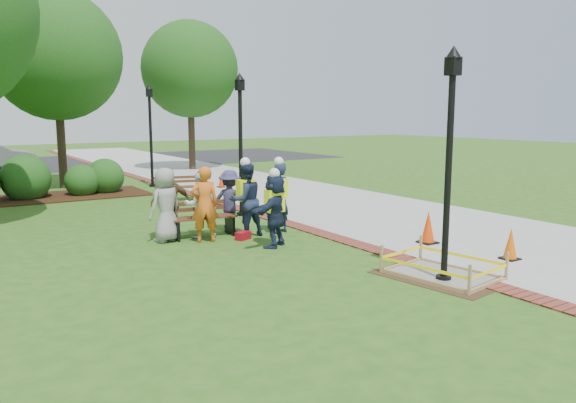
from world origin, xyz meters
TOP-DOWN VIEW (x-y plane):
  - ground at (0.00, 0.00)m, footprint 100.00×100.00m
  - sidewalk at (5.00, 10.00)m, footprint 6.00×60.00m
  - brick_edging at (1.75, 10.00)m, footprint 0.50×60.00m
  - mulch_bed at (-3.00, 12.00)m, footprint 7.00×3.00m
  - parking_lot at (0.00, 27.00)m, footprint 36.00×12.00m
  - wet_concrete_pad at (1.44, -2.79)m, footprint 2.05×2.54m
  - bench_near at (-0.96, 2.86)m, footprint 1.69×0.71m
  - bench_far at (0.71, 8.80)m, footprint 1.67×0.89m
  - cone_front at (3.58, -2.73)m, footprint 0.36×0.36m
  - cone_back at (3.23, -0.73)m, footprint 0.41×0.41m
  - cone_far at (3.56, 11.11)m, footprint 0.34×0.34m
  - toolbox at (-0.27, 2.05)m, footprint 0.45×0.36m
  - lamp_near at (1.25, -3.00)m, footprint 0.28×0.28m
  - lamp_mid at (1.25, 5.00)m, footprint 0.28×0.28m
  - lamp_far at (1.25, 13.00)m, footprint 0.28×0.28m
  - tree_back at (-1.99, 14.60)m, footprint 5.20×5.20m
  - tree_right at (5.58, 18.90)m, footprint 5.16×5.16m
  - shrub_b at (-3.75, 12.10)m, footprint 1.74×1.74m
  - shrub_c at (-1.85, 11.95)m, footprint 1.27×1.27m
  - shrub_d at (-0.92, 12.21)m, footprint 1.45×1.45m
  - shrub_e at (-3.34, 12.93)m, footprint 0.92×0.92m
  - casual_person_a at (-1.92, 2.88)m, footprint 0.67×0.55m
  - casual_person_b at (-1.16, 2.33)m, footprint 0.67×0.52m
  - casual_person_c at (-1.05, 2.83)m, footprint 0.60×0.46m
  - casual_person_d at (-1.62, 3.31)m, footprint 0.63×0.51m
  - casual_person_e at (-0.11, 3.05)m, footprint 0.60×0.60m
  - hivis_worker_a at (0.01, 1.02)m, footprint 0.64×0.59m
  - hivis_worker_b at (0.89, 2.26)m, footprint 0.66×0.50m
  - hivis_worker_c at (-0.03, 2.34)m, footprint 0.62×0.43m

SIDE VIEW (x-z plane):
  - ground at x=0.00m, z-range 0.00..0.00m
  - shrub_b at x=-3.75m, z-range -0.87..0.87m
  - shrub_c at x=-1.85m, z-range -0.64..0.64m
  - shrub_d at x=-0.92m, z-range -0.72..0.72m
  - shrub_e at x=-3.34m, z-range -0.46..0.46m
  - parking_lot at x=0.00m, z-range 0.00..0.01m
  - sidewalk at x=5.00m, z-range 0.00..0.02m
  - brick_edging at x=1.75m, z-range 0.00..0.03m
  - mulch_bed at x=-3.00m, z-range -0.01..0.04m
  - toolbox at x=-0.27m, z-range 0.00..0.20m
  - wet_concrete_pad at x=1.44m, z-range -0.04..0.51m
  - bench_far at x=0.71m, z-range -0.16..0.70m
  - bench_near at x=-0.96m, z-range -0.16..0.73m
  - cone_far at x=3.56m, z-range -0.01..0.65m
  - cone_front at x=3.58m, z-range -0.01..0.69m
  - cone_back at x=3.23m, z-range -0.01..0.79m
  - casual_person_e at x=-0.11m, z-range 0.00..1.62m
  - casual_person_c at x=-1.05m, z-range 0.00..1.66m
  - casual_person_d at x=-1.62m, z-range 0.00..1.71m
  - casual_person_a at x=-1.92m, z-range 0.00..1.80m
  - hivis_worker_a at x=0.01m, z-range -0.01..1.84m
  - casual_person_b at x=-1.16m, z-range 0.00..1.84m
  - hivis_worker_b at x=0.89m, z-range -0.01..1.97m
  - hivis_worker_c at x=-0.03m, z-range -0.01..1.99m
  - lamp_near at x=1.25m, z-range 0.35..4.61m
  - lamp_mid at x=1.25m, z-range 0.35..4.61m
  - lamp_far at x=1.25m, z-range 0.35..4.61m
  - tree_back at x=-1.99m, z-range 1.37..9.35m
  - tree_right at x=5.58m, z-range 1.40..9.37m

